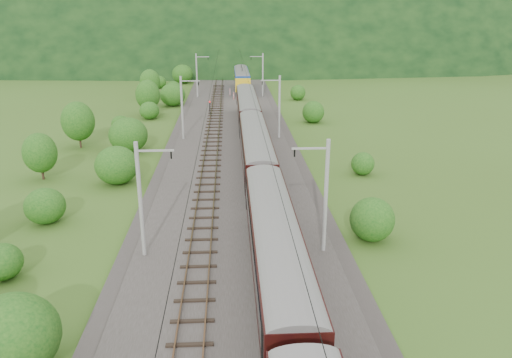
{
  "coord_description": "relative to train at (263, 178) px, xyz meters",
  "views": [
    {
      "loc": [
        -0.2,
        -31.09,
        16.4
      ],
      "look_at": [
        1.95,
        8.84,
        2.6
      ],
      "focal_mm": 35.0,
      "sensor_mm": 36.0,
      "label": 1
    }
  ],
  "objects": [
    {
      "name": "catenary_left",
      "position": [
        -8.52,
        25.36,
        1.08
      ],
      "size": [
        2.54,
        192.28,
        8.0
      ],
      "color": "gray",
      "rests_on": "railbed"
    },
    {
      "name": "track_left",
      "position": [
        -4.8,
        3.36,
        -3.05
      ],
      "size": [
        2.4,
        220.0,
        0.27
      ],
      "color": "brown",
      "rests_on": "railbed"
    },
    {
      "name": "train",
      "position": [
        0.0,
        0.0,
        0.0
      ],
      "size": [
        2.88,
        138.4,
        5.0
      ],
      "color": "black",
      "rests_on": "ground"
    },
    {
      "name": "vegetation_left",
      "position": [
        -15.81,
        15.16,
        -1.11
      ],
      "size": [
        13.29,
        150.39,
        5.71
      ],
      "color": "#144913",
      "rests_on": "ground"
    },
    {
      "name": "hazard_post_far",
      "position": [
        -1.77,
        53.81,
        -2.44
      ],
      "size": [
        0.15,
        0.15,
        1.37
      ],
      "primitive_type": "cylinder",
      "color": "red",
      "rests_on": "railbed"
    },
    {
      "name": "vegetation_right",
      "position": [
        9.36,
        9.02,
        -2.1
      ],
      "size": [
        6.1,
        102.16,
        2.96
      ],
      "color": "#144913",
      "rests_on": "ground"
    },
    {
      "name": "catenary_right",
      "position": [
        3.72,
        25.36,
        1.08
      ],
      "size": [
        2.54,
        192.28,
        8.0
      ],
      "color": "gray",
      "rests_on": "railbed"
    },
    {
      "name": "railbed",
      "position": [
        -2.4,
        3.36,
        -3.27
      ],
      "size": [
        14.0,
        220.0,
        0.3
      ],
      "primitive_type": "cube",
      "color": "#38332D",
      "rests_on": "ground"
    },
    {
      "name": "mountain_ridge",
      "position": [
        -122.4,
        293.36,
        -3.42
      ],
      "size": [
        336.0,
        280.0,
        132.0
      ],
      "primitive_type": "ellipsoid",
      "color": "black",
      "rests_on": "ground"
    },
    {
      "name": "overhead_wires",
      "position": [
        -2.4,
        3.36,
        3.68
      ],
      "size": [
        4.83,
        198.0,
        0.03
      ],
      "color": "black",
      "rests_on": "ground"
    },
    {
      "name": "mountain_main",
      "position": [
        -2.4,
        253.36,
        -3.42
      ],
      "size": [
        504.0,
        360.0,
        244.0
      ],
      "primitive_type": "ellipsoid",
      "color": "black",
      "rests_on": "ground"
    },
    {
      "name": "track_right",
      "position": [
        0.0,
        3.36,
        -3.05
      ],
      "size": [
        2.4,
        220.0,
        0.27
      ],
      "color": "brown",
      "rests_on": "railbed"
    },
    {
      "name": "signal",
      "position": [
        -5.69,
        40.76,
        -1.89
      ],
      "size": [
        0.23,
        0.23,
        2.11
      ],
      "color": "black",
      "rests_on": "railbed"
    },
    {
      "name": "ground",
      "position": [
        -2.4,
        -6.64,
        -3.42
      ],
      "size": [
        600.0,
        600.0,
        0.0
      ],
      "primitive_type": "plane",
      "color": "#39541A",
      "rests_on": "ground"
    },
    {
      "name": "hazard_post_near",
      "position": [
        -2.42,
        58.39,
        -2.46
      ],
      "size": [
        0.14,
        0.14,
        1.33
      ],
      "primitive_type": "cylinder",
      "color": "red",
      "rests_on": "railbed"
    }
  ]
}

